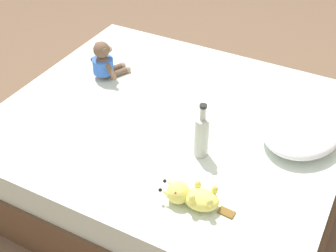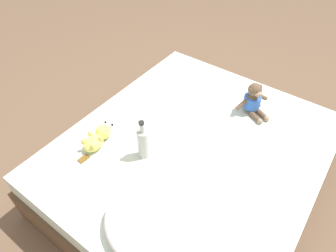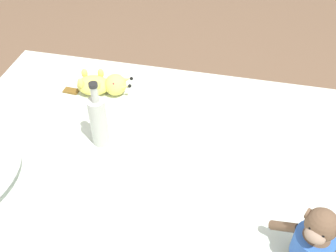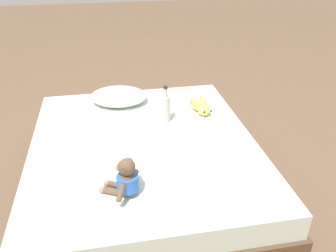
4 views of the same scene
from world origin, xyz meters
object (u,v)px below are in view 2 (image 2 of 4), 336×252
object	(u,v)px
bed	(191,166)
pillow	(145,228)
plush_yellow_creature	(98,138)
plush_monkey	(253,101)
glass_bottle	(143,143)

from	to	relation	value
bed	pillow	bearing A→B (deg)	101.10
bed	plush_yellow_creature	xyz separation A→B (m)	(0.51, 0.36, 0.28)
plush_monkey	plush_yellow_creature	bearing A→B (deg)	52.87
plush_monkey	glass_bottle	xyz separation A→B (m)	(0.37, 0.79, 0.02)
bed	pillow	world-z (taller)	pillow
pillow	glass_bottle	distance (m)	0.52
glass_bottle	pillow	bearing A→B (deg)	130.08
plush_monkey	pillow	bearing A→B (deg)	88.44
plush_monkey	plush_yellow_creature	distance (m)	1.12
bed	plush_monkey	xyz separation A→B (m)	(-0.16, -0.53, 0.33)
bed	plush_yellow_creature	size ratio (longest dim) A/B	5.60
plush_yellow_creature	glass_bottle	bearing A→B (deg)	-162.28
pillow	plush_yellow_creature	distance (m)	0.71
pillow	glass_bottle	size ratio (longest dim) A/B	1.86
plush_monkey	plush_yellow_creature	world-z (taller)	plush_monkey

